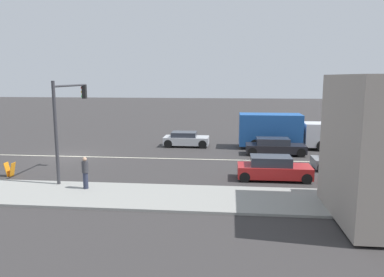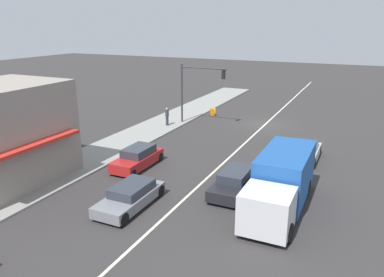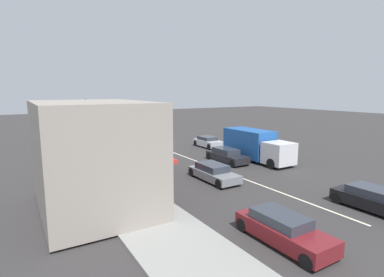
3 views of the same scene
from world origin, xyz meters
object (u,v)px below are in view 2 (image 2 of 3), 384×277
(traffic_signal_main, at_px, (195,84))
(sedan_silver, at_px, (305,151))
(hatchback_red, at_px, (138,158))
(suv_grey, at_px, (131,196))
(warning_aframe_sign, at_px, (213,112))
(delivery_truck, at_px, (281,182))
(sedan_dark, at_px, (235,182))
(pedestrian, at_px, (167,116))

(traffic_signal_main, bearing_deg, sedan_silver, 153.53)
(hatchback_red, bearing_deg, sedan_silver, -147.79)
(suv_grey, bearing_deg, warning_aframe_sign, -79.95)
(traffic_signal_main, height_order, delivery_truck, traffic_signal_main)
(sedan_silver, height_order, sedan_dark, sedan_dark)
(sedan_dark, height_order, suv_grey, sedan_dark)
(sedan_dark, relative_size, suv_grey, 1.02)
(sedan_silver, xyz_separation_m, suv_grey, (7.20, 11.29, -0.02))
(sedan_silver, xyz_separation_m, sedan_dark, (2.80, 7.21, 0.01))
(hatchback_red, relative_size, sedan_dark, 0.94)
(warning_aframe_sign, distance_m, hatchback_red, 15.71)
(warning_aframe_sign, bearing_deg, traffic_signal_main, 86.12)
(delivery_truck, bearing_deg, sedan_dark, -15.72)
(pedestrian, xyz_separation_m, suv_grey, (-6.02, 15.02, -0.41))
(warning_aframe_sign, relative_size, sedan_dark, 0.19)
(pedestrian, xyz_separation_m, warning_aframe_sign, (-2.36, -5.65, -0.59))
(delivery_truck, bearing_deg, warning_aframe_sign, -57.98)
(delivery_truck, xyz_separation_m, sedan_silver, (0.00, -8.00, -0.85))
(suv_grey, bearing_deg, traffic_signal_main, -76.87)
(pedestrian, bearing_deg, sedan_dark, 133.61)
(pedestrian, height_order, suv_grey, pedestrian)
(suv_grey, bearing_deg, pedestrian, -68.16)
(sedan_silver, height_order, suv_grey, sedan_silver)
(traffic_signal_main, distance_m, hatchback_red, 12.33)
(sedan_silver, relative_size, sedan_dark, 0.85)
(pedestrian, height_order, delivery_truck, delivery_truck)
(delivery_truck, relative_size, sedan_dark, 1.67)
(traffic_signal_main, xyz_separation_m, sedan_silver, (-11.12, 5.54, -3.28))
(warning_aframe_sign, distance_m, delivery_truck, 20.52)
(warning_aframe_sign, xyz_separation_m, sedan_silver, (-10.86, 9.38, 0.20))
(pedestrian, xyz_separation_m, delivery_truck, (-13.22, 11.73, 0.46))
(warning_aframe_sign, height_order, hatchback_red, hatchback_red)
(delivery_truck, distance_m, suv_grey, 7.96)
(traffic_signal_main, distance_m, warning_aframe_sign, 5.18)
(hatchback_red, distance_m, suv_grey, 5.72)
(suv_grey, bearing_deg, hatchback_red, -60.69)
(warning_aframe_sign, distance_m, sedan_silver, 14.35)
(warning_aframe_sign, relative_size, suv_grey, 0.19)
(warning_aframe_sign, bearing_deg, delivery_truck, 122.02)
(hatchback_red, relative_size, sedan_silver, 1.10)
(delivery_truck, xyz_separation_m, suv_grey, (7.20, 3.29, -0.87))
(hatchback_red, bearing_deg, pedestrian, -72.21)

